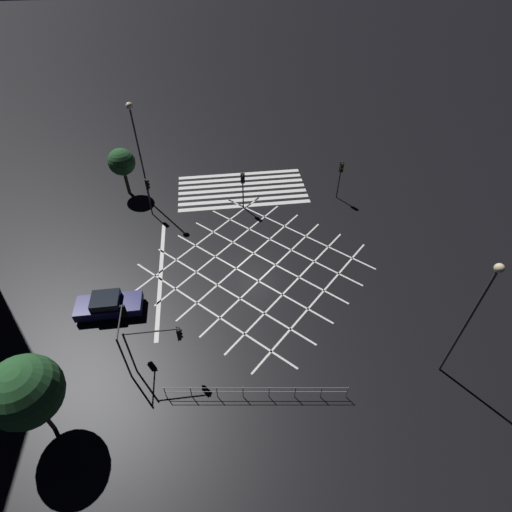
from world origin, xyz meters
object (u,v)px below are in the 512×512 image
Objects in this scene: traffic_light_ne_cross at (123,329)px; waiting_car at (108,305)px; traffic_light_ne_main at (157,340)px; street_tree_far at (25,392)px; traffic_light_median_south at (243,184)px; street_tree_near at (122,162)px; street_lamp_east at (136,135)px; traffic_light_se_main at (148,190)px; traffic_light_sw_cross at (341,173)px; street_lamp_west at (477,306)px.

waiting_car is at bearing 26.14° from traffic_light_ne_cross.
traffic_light_ne_cross is 0.88× the size of waiting_car.
street_tree_far is (5.83, 2.97, 1.12)m from traffic_light_ne_main.
street_tree_near is (10.53, -3.82, 0.67)m from traffic_light_median_south.
traffic_light_ne_cross is 0.67× the size of street_tree_far.
street_tree_far is (3.84, 20.52, -2.64)m from street_lamp_east.
traffic_light_ne_cross reaches higher than traffic_light_median_south.
traffic_light_median_south is (-6.44, -15.60, -0.28)m from traffic_light_ne_main.
traffic_light_ne_cross is at bearing -91.34° from traffic_light_se_main.
street_tree_far reaches higher than traffic_light_se_main.
traffic_light_ne_main is at bearing -22.44° from traffic_light_median_south.
traffic_light_ne_main is at bearing 101.88° from street_tree_near.
traffic_light_median_south is 0.94× the size of traffic_light_ne_cross.
street_lamp_east is 4.39m from street_tree_near.
traffic_light_sw_cross reaches higher than traffic_light_se_main.
waiting_car is (1.93, -3.94, -2.23)m from traffic_light_ne_cross.
street_lamp_west is (-10.18, 17.77, 3.38)m from traffic_light_median_south.
street_tree_near reaches higher than traffic_light_median_south.
street_tree_far is at bearing 135.98° from traffic_light_ne_cross.
street_tree_near is (2.09, -1.87, -3.38)m from street_lamp_east.
traffic_light_median_south is at bearing -123.47° from street_tree_far.
traffic_light_ne_cross is 19.12m from street_lamp_west.
traffic_light_ne_main is at bearing 96.47° from street_lamp_east.
traffic_light_sw_cross is 22.28m from waiting_car.
traffic_light_ne_main is 0.67× the size of street_tree_far.
traffic_light_median_south is 0.39× the size of street_lamp_east.
traffic_light_ne_cross is 0.86× the size of street_tree_near.
traffic_light_se_main is 25.83m from street_lamp_west.
street_lamp_east is 14.07m from waiting_car.
traffic_light_median_south is 0.63× the size of street_tree_far.
street_lamp_east is at bearing 101.82° from traffic_light_se_main.
street_lamp_east reaches higher than street_tree_near.
traffic_light_ne_main is at bearing -7.44° from street_lamp_west.
traffic_light_ne_cross reaches higher than traffic_light_ne_main.
street_lamp_east is 2.11× the size of waiting_car.
street_tree_near is at bearing -41.77° from street_lamp_east.
waiting_car is (-0.18, 14.45, -2.65)m from street_tree_near.
traffic_light_ne_main is 18.06m from street_lamp_east.
traffic_light_se_main is 4.44m from street_tree_near.
street_tree_near reaches higher than traffic_light_ne_main.
street_lamp_west is 1.54× the size of street_tree_far.
traffic_light_median_south is 0.83× the size of waiting_car.
traffic_light_median_south reaches higher than waiting_car.
street_lamp_east reaches higher than traffic_light_sw_cross.
traffic_light_ne_main is 1.00× the size of traffic_light_ne_cross.
street_tree_near is at bearing 6.57° from traffic_light_ne_cross.
street_lamp_east is 1.05× the size of street_lamp_west.
traffic_light_se_main is 0.96× the size of traffic_light_sw_cross.
traffic_light_sw_cross is at bearing 46.58° from traffic_light_ne_main.
street_tree_near reaches higher than traffic_light_ne_cross.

